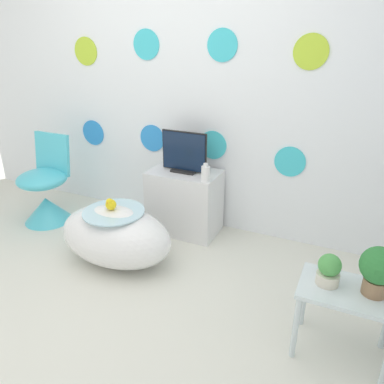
{
  "coord_description": "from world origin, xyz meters",
  "views": [
    {
      "loc": [
        1.44,
        -1.21,
        1.66
      ],
      "look_at": [
        0.51,
        0.81,
        0.7
      ],
      "focal_mm": 35.0,
      "sensor_mm": 36.0,
      "label": 1
    }
  ],
  "objects": [
    {
      "name": "ground_plane",
      "position": [
        0.0,
        0.0,
        0.0
      ],
      "size": [
        12.0,
        12.0,
        0.0
      ],
      "primitive_type": "plane",
      "color": "silver"
    },
    {
      "name": "wall_back_dotted",
      "position": [
        0.0,
        1.7,
        1.3
      ],
      "size": [
        4.78,
        0.05,
        2.6
      ],
      "color": "white",
      "rests_on": "ground_plane"
    },
    {
      "name": "bathtub",
      "position": [
        -0.12,
        0.8,
        0.23
      ],
      "size": [
        0.91,
        0.56,
        0.45
      ],
      "color": "white",
      "rests_on": "ground_plane"
    },
    {
      "name": "rubber_duck",
      "position": [
        -0.13,
        0.78,
        0.49
      ],
      "size": [
        0.08,
        0.09,
        0.09
      ],
      "color": "yellow",
      "rests_on": "bathtub"
    },
    {
      "name": "chair",
      "position": [
        -1.12,
        1.1,
        0.27
      ],
      "size": [
        0.45,
        0.45,
        0.8
      ],
      "color": "#4CC6DB",
      "rests_on": "ground_plane"
    },
    {
      "name": "tv_cabinet",
      "position": [
        0.14,
        1.46,
        0.28
      ],
      "size": [
        0.6,
        0.38,
        0.56
      ],
      "color": "silver",
      "rests_on": "ground_plane"
    },
    {
      "name": "tv",
      "position": [
        0.14,
        1.46,
        0.72
      ],
      "size": [
        0.4,
        0.12,
        0.35
      ],
      "color": "black",
      "rests_on": "tv_cabinet"
    },
    {
      "name": "vase",
      "position": [
        0.38,
        1.33,
        0.63
      ],
      "size": [
        0.07,
        0.07,
        0.15
      ],
      "color": "white",
      "rests_on": "tv_cabinet"
    },
    {
      "name": "side_table",
      "position": [
        1.52,
        0.57,
        0.35
      ],
      "size": [
        0.5,
        0.33,
        0.42
      ],
      "color": "silver",
      "rests_on": "ground_plane"
    },
    {
      "name": "potted_plant_left",
      "position": [
        1.41,
        0.57,
        0.51
      ],
      "size": [
        0.12,
        0.12,
        0.18
      ],
      "color": "beige",
      "rests_on": "side_table"
    },
    {
      "name": "potted_plant_right",
      "position": [
        1.63,
        0.58,
        0.57
      ],
      "size": [
        0.19,
        0.19,
        0.27
      ],
      "color": "#8C6B4C",
      "rests_on": "side_table"
    }
  ]
}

